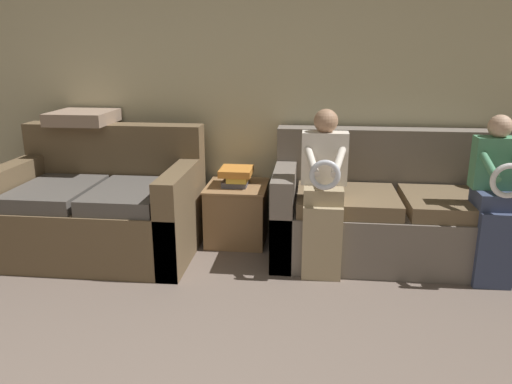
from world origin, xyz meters
TOP-DOWN VIEW (x-y plane):
  - wall_back at (0.00, 3.22)m, footprint 7.05×0.06m
  - couch_main at (1.33, 2.75)m, footprint 1.88×0.89m
  - couch_side at (-0.96, 2.58)m, footprint 1.48×0.98m
  - child_left_seated at (0.75, 2.37)m, footprint 0.33×0.37m
  - child_right_seated at (1.90, 2.37)m, footprint 0.30×0.37m
  - side_shelf at (0.06, 2.90)m, footprint 0.50×0.54m
  - book_stack at (0.06, 2.90)m, footprint 0.26×0.30m
  - throw_pillow at (-1.21, 2.92)m, footprint 0.48×0.48m

SIDE VIEW (x-z plane):
  - side_shelf at x=0.06m, z-range 0.01..0.49m
  - couch_main at x=1.33m, z-range -0.14..0.80m
  - couch_side at x=-0.96m, z-range -0.14..0.82m
  - book_stack at x=0.06m, z-range 0.49..0.63m
  - child_right_seated at x=1.90m, z-range 0.05..1.20m
  - child_left_seated at x=0.75m, z-range 0.05..1.22m
  - throw_pillow at x=-1.21m, z-range 0.96..1.06m
  - wall_back at x=0.00m, z-range 0.00..2.55m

